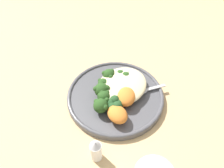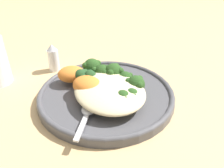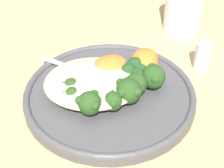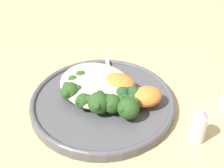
# 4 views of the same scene
# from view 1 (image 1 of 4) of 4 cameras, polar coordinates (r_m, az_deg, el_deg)

# --- Properties ---
(ground_plane) EXTENTS (4.00, 4.00, 0.00)m
(ground_plane) POSITION_cam_1_polar(r_m,az_deg,el_deg) (0.69, 0.69, -2.97)
(ground_plane) COLOR tan
(plate) EXTENTS (0.30, 0.30, 0.02)m
(plate) POSITION_cam_1_polar(r_m,az_deg,el_deg) (0.67, 0.89, -3.09)
(plate) COLOR #4C4C51
(plate) RESTS_ON ground_plane
(quinoa_mound) EXTENTS (0.17, 0.14, 0.03)m
(quinoa_mound) POSITION_cam_1_polar(r_m,az_deg,el_deg) (0.67, 2.64, -0.35)
(quinoa_mound) COLOR beige
(quinoa_mound) RESTS_ON plate
(broccoli_stalk_0) EXTENTS (0.10, 0.07, 0.03)m
(broccoli_stalk_0) POSITION_cam_1_polar(r_m,az_deg,el_deg) (0.68, 3.11, 0.72)
(broccoli_stalk_0) COLOR #8EB25B
(broccoli_stalk_0) RESTS_ON plate
(broccoli_stalk_1) EXTENTS (0.09, 0.08, 0.03)m
(broccoli_stalk_1) POSITION_cam_1_polar(r_m,az_deg,el_deg) (0.69, 2.21, 1.18)
(broccoli_stalk_1) COLOR #8EB25B
(broccoli_stalk_1) RESTS_ON plate
(broccoli_stalk_2) EXTENTS (0.07, 0.11, 0.04)m
(broccoli_stalk_2) POSITION_cam_1_polar(r_m,az_deg,el_deg) (0.68, -0.26, 1.39)
(broccoli_stalk_2) COLOR #8EB25B
(broccoli_stalk_2) RESTS_ON plate
(broccoli_stalk_3) EXTENTS (0.03, 0.10, 0.03)m
(broccoli_stalk_3) POSITION_cam_1_polar(r_m,az_deg,el_deg) (0.67, -1.61, -0.39)
(broccoli_stalk_3) COLOR #8EB25B
(broccoli_stalk_3) RESTS_ON plate
(broccoli_stalk_4) EXTENTS (0.07, 0.09, 0.04)m
(broccoli_stalk_4) POSITION_cam_1_polar(r_m,az_deg,el_deg) (0.64, -2.21, -1.69)
(broccoli_stalk_4) COLOR #8EB25B
(broccoli_stalk_4) RESTS_ON plate
(broccoli_stalk_5) EXTENTS (0.07, 0.05, 0.04)m
(broccoli_stalk_5) POSITION_cam_1_polar(r_m,az_deg,el_deg) (0.63, -1.54, -3.52)
(broccoli_stalk_5) COLOR #8EB25B
(broccoli_stalk_5) RESTS_ON plate
(broccoli_stalk_6) EXTENTS (0.12, 0.05, 0.04)m
(broccoli_stalk_6) POSITION_cam_1_polar(r_m,az_deg,el_deg) (0.62, -1.80, -5.11)
(broccoli_stalk_6) COLOR #8EB25B
(broccoli_stalk_6) RESTS_ON plate
(sweet_potato_chunk_0) EXTENTS (0.09, 0.08, 0.04)m
(sweet_potato_chunk_0) POSITION_cam_1_polar(r_m,az_deg,el_deg) (0.63, 3.66, -3.28)
(sweet_potato_chunk_0) COLOR orange
(sweet_potato_chunk_0) RESTS_ON plate
(sweet_potato_chunk_1) EXTENTS (0.07, 0.07, 0.04)m
(sweet_potato_chunk_1) POSITION_cam_1_polar(r_m,az_deg,el_deg) (0.60, 1.43, -7.92)
(sweet_potato_chunk_1) COLOR orange
(sweet_potato_chunk_1) RESTS_ON plate
(kale_tuft) EXTENTS (0.05, 0.05, 0.03)m
(kale_tuft) POSITION_cam_1_polar(r_m,az_deg,el_deg) (0.62, 0.69, -5.32)
(kale_tuft) COLOR #234723
(kale_tuft) RESTS_ON plate
(spoon) EXTENTS (0.09, 0.07, 0.01)m
(spoon) POSITION_cam_1_polar(r_m,az_deg,el_deg) (0.67, 8.41, -1.58)
(spoon) COLOR #B7B7BC
(spoon) RESTS_ON plate
(salt_shaker) EXTENTS (0.03, 0.03, 0.07)m
(salt_shaker) POSITION_cam_1_polar(r_m,az_deg,el_deg) (0.55, -4.23, -16.87)
(salt_shaker) COLOR white
(salt_shaker) RESTS_ON ground_plane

